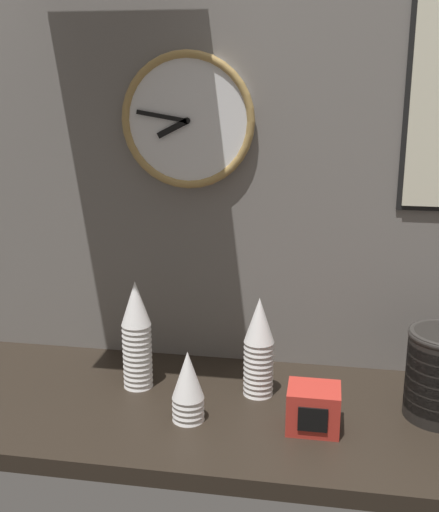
# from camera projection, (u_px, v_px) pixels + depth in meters

# --- Properties ---
(ground_plane) EXTENTS (1.60, 0.56, 0.04)m
(ground_plane) POSITION_uv_depth(u_px,v_px,m) (229.00, 412.00, 1.50)
(ground_plane) COLOR black
(wall_tiled_back) EXTENTS (1.60, 0.03, 1.05)m
(wall_tiled_back) POSITION_uv_depth(u_px,v_px,m) (246.00, 164.00, 1.60)
(wall_tiled_back) COLOR slate
(wall_tiled_back) RESTS_ON ground_plane
(cup_stack_center_right) EXTENTS (0.07, 0.07, 0.24)m
(cup_stack_center_right) POSITION_uv_depth(u_px,v_px,m) (259.00, 347.00, 1.51)
(cup_stack_center_right) COLOR white
(cup_stack_center_right) RESTS_ON ground_plane
(cup_stack_center_left) EXTENTS (0.07, 0.07, 0.27)m
(cup_stack_center_left) POSITION_uv_depth(u_px,v_px,m) (137.00, 335.00, 1.55)
(cup_stack_center_left) COLOR white
(cup_stack_center_left) RESTS_ON ground_plane
(cup_stack_center) EXTENTS (0.07, 0.07, 0.16)m
(cup_stack_center) POSITION_uv_depth(u_px,v_px,m) (188.00, 386.00, 1.41)
(cup_stack_center) COLOR white
(cup_stack_center) RESTS_ON ground_plane
(wall_clock) EXTENTS (0.33, 0.03, 0.33)m
(wall_clock) POSITION_uv_depth(u_px,v_px,m) (188.00, 121.00, 1.57)
(wall_clock) COLOR white
(napkin_dispenser) EXTENTS (0.11, 0.10, 0.10)m
(napkin_dispenser) POSITION_uv_depth(u_px,v_px,m) (313.00, 408.00, 1.38)
(napkin_dispenser) COLOR red
(napkin_dispenser) RESTS_ON ground_plane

